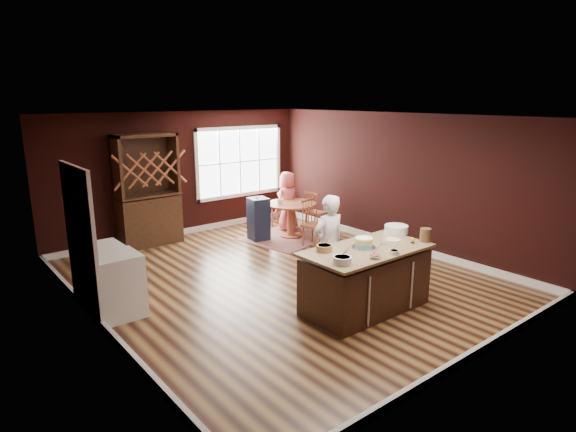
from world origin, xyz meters
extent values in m
plane|color=olive|center=(0.00, 0.00, 0.00)|extent=(7.00, 7.00, 0.00)
plane|color=white|center=(0.00, 0.00, 2.70)|extent=(7.00, 7.00, 0.00)
plane|color=black|center=(0.00, 3.50, 1.35)|extent=(6.00, 0.00, 6.00)
plane|color=black|center=(0.00, -3.50, 1.35)|extent=(6.00, 0.00, 6.00)
plane|color=black|center=(-3.00, 0.00, 1.35)|extent=(0.00, 7.00, 7.00)
plane|color=black|center=(3.00, 0.00, 1.35)|extent=(0.00, 7.00, 7.00)
cube|color=#32170F|center=(0.22, -1.73, 0.41)|extent=(1.81, 0.91, 0.83)
cube|color=tan|center=(0.22, -1.73, 0.90)|extent=(1.89, 0.99, 0.04)
cylinder|color=brown|center=(1.74, 1.83, 0.02)|extent=(0.51, 0.51, 0.04)
cylinder|color=brown|center=(1.74, 1.83, 0.35)|extent=(0.18, 0.18, 0.67)
cylinder|color=brown|center=(1.74, 1.83, 0.73)|extent=(1.09, 1.09, 0.04)
imported|color=silver|center=(0.22, -0.94, 0.78)|extent=(0.59, 0.41, 1.57)
cylinder|color=silver|center=(-0.51, -1.96, 0.97)|extent=(0.25, 0.25, 0.09)
cylinder|color=#9F7646|center=(-0.33, -1.44, 0.96)|extent=(0.23, 0.23, 0.09)
cylinder|color=silver|center=(-0.03, -2.09, 0.95)|extent=(0.16, 0.16, 0.06)
cylinder|color=#CDB591|center=(0.32, -2.13, 0.95)|extent=(0.14, 0.14, 0.05)
cylinder|color=silver|center=(0.56, -1.75, 0.99)|extent=(0.07, 0.07, 0.13)
cylinder|color=white|center=(0.81, -1.70, 0.93)|extent=(0.24, 0.24, 0.02)
cylinder|color=white|center=(1.17, -1.48, 0.98)|extent=(0.37, 0.37, 0.13)
cylinder|color=#442B1B|center=(1.14, -2.04, 1.02)|extent=(0.16, 0.16, 0.20)
cube|color=brown|center=(1.74, 1.83, 0.01)|extent=(2.24, 1.88, 0.01)
imported|color=#D75B5C|center=(2.01, 2.29, 0.68)|extent=(0.74, 0.55, 1.36)
cylinder|color=beige|center=(2.04, 1.73, 0.76)|extent=(0.22, 0.22, 0.02)
imported|color=silver|center=(1.51, 1.95, 0.80)|extent=(0.13, 0.13, 0.10)
cube|color=#34200E|center=(-0.90, 3.22, 1.14)|extent=(1.25, 0.52, 2.28)
cube|color=white|center=(-2.64, 0.28, 0.45)|extent=(0.62, 0.60, 0.90)
cube|color=white|center=(-2.64, 0.92, 0.44)|extent=(0.60, 0.59, 0.88)
camera|label=1|loc=(-4.70, -6.07, 3.01)|focal=30.00mm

